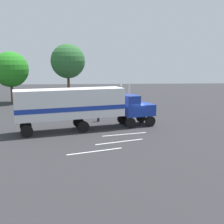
{
  "coord_description": "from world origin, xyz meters",
  "views": [
    {
      "loc": [
        -4.13,
        -27.89,
        6.57
      ],
      "look_at": [
        -2.22,
        -0.45,
        1.6
      ],
      "focal_mm": 43.14,
      "sensor_mm": 36.0,
      "label": 1
    }
  ],
  "objects_px": {
    "semi_truck": "(82,105)",
    "tree_left": "(68,61)",
    "person_bystander": "(98,114)",
    "parked_car": "(36,103)",
    "tree_center": "(11,69)"
  },
  "relations": [
    {
      "from": "person_bystander",
      "to": "semi_truck",
      "type": "bearing_deg",
      "value": -114.48
    },
    {
      "from": "person_bystander",
      "to": "parked_car",
      "type": "xyz_separation_m",
      "value": [
        -8.97,
        9.68,
        -0.09
      ]
    },
    {
      "from": "parked_car",
      "to": "tree_center",
      "type": "bearing_deg",
      "value": 130.4
    },
    {
      "from": "person_bystander",
      "to": "tree_center",
      "type": "distance_m",
      "value": 21.7
    },
    {
      "from": "person_bystander",
      "to": "tree_left",
      "type": "xyz_separation_m",
      "value": [
        -4.76,
        16.49,
        6.06
      ]
    },
    {
      "from": "parked_car",
      "to": "tree_left",
      "type": "distance_m",
      "value": 10.09
    },
    {
      "from": "semi_truck",
      "to": "tree_left",
      "type": "xyz_separation_m",
      "value": [
        -3.07,
        20.22,
        4.43
      ]
    },
    {
      "from": "semi_truck",
      "to": "tree_center",
      "type": "xyz_separation_m",
      "value": [
        -12.46,
        19.49,
        3.07
      ]
    },
    {
      "from": "parked_car",
      "to": "tree_center",
      "type": "xyz_separation_m",
      "value": [
        -5.18,
        6.09,
        4.79
      ]
    },
    {
      "from": "parked_car",
      "to": "tree_left",
      "type": "relative_size",
      "value": 0.48
    },
    {
      "from": "tree_center",
      "to": "semi_truck",
      "type": "bearing_deg",
      "value": -57.41
    },
    {
      "from": "tree_left",
      "to": "tree_center",
      "type": "bearing_deg",
      "value": -175.57
    },
    {
      "from": "parked_car",
      "to": "tree_center",
      "type": "height_order",
      "value": "tree_center"
    },
    {
      "from": "person_bystander",
      "to": "parked_car",
      "type": "height_order",
      "value": "person_bystander"
    },
    {
      "from": "semi_truck",
      "to": "tree_left",
      "type": "distance_m",
      "value": 20.92
    }
  ]
}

